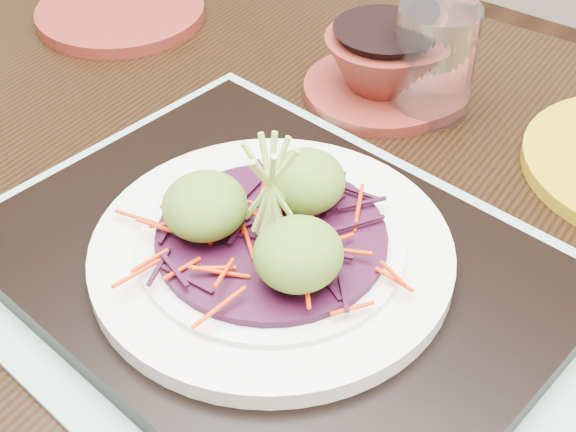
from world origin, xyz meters
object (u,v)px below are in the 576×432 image
Objects in this scene: terracotta_side_plate at (121,12)px; terracotta_bowl_set at (381,70)px; dining_table at (305,321)px; serving_tray at (272,268)px; white_plate at (272,251)px; water_glass at (434,61)px.

terracotta_bowl_set is (0.33, 0.04, 0.02)m from terracotta_side_plate.
dining_table is 0.13m from serving_tray.
white_plate reaches higher than serving_tray.
terracotta_bowl_set reaches higher than white_plate.
serving_tray is (0.01, -0.06, 0.12)m from dining_table.
white_plate is (0.00, 0.00, 0.02)m from serving_tray.
serving_tray is 2.13× the size of terracotta_side_plate.
dining_table is 7.93× the size of terracotta_bowl_set.
white_plate is 1.38× the size of terracotta_side_plate.
serving_tray is at bearing -30.07° from terracotta_side_plate.
water_glass is at bearing 6.85° from terracotta_bowl_set.
water_glass is at bearing 100.31° from serving_tray.
serving_tray is 0.28m from water_glass.
water_glass is at bearing 90.11° from dining_table.
water_glass reaches higher than terracotta_bowl_set.
white_plate is 2.46× the size of water_glass.
dining_table is at bearing 105.22° from serving_tray.
terracotta_bowl_set is (-0.07, 0.27, -0.00)m from white_plate.
serving_tray is at bearing -74.90° from terracotta_bowl_set.
terracotta_bowl_set reaches higher than serving_tray.
water_glass reaches higher than dining_table.
dining_table is at bearing -73.34° from terracotta_bowl_set.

